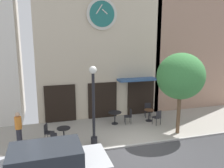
{
  "coord_description": "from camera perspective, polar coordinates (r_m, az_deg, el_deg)",
  "views": [
    {
      "loc": [
        -4.41,
        -9.67,
        5.23
      ],
      "look_at": [
        -0.93,
        2.2,
        2.65
      ],
      "focal_mm": 37.47,
      "sensor_mm": 36.0,
      "label": 1
    }
  ],
  "objects": [
    {
      "name": "neighbor_building_right",
      "position": [
        19.27,
        17.75,
        18.58
      ],
      "size": [
        6.61,
        3.8,
        15.38
      ],
      "color": "#9E7A66",
      "rests_on": "ground_plane"
    },
    {
      "name": "clock_building",
      "position": [
        15.59,
        -3.52,
        16.01
      ],
      "size": [
        7.97,
        3.41,
        12.35
      ],
      "color": "beige",
      "rests_on": "ground_plane"
    },
    {
      "name": "cafe_chair_outer",
      "position": [
        15.5,
        8.72,
        -6.01
      ],
      "size": [
        0.49,
        0.49,
        0.9
      ],
      "color": "black",
      "rests_on": "ground_plane"
    },
    {
      "name": "cafe_chair_curbside",
      "position": [
        11.4,
        -13.66,
        -12.91
      ],
      "size": [
        0.57,
        0.57,
        0.9
      ],
      "color": "black",
      "rests_on": "ground_plane"
    },
    {
      "name": "cafe_table_rightmost",
      "position": [
        12.11,
        -11.69,
        -11.46
      ],
      "size": [
        0.67,
        0.67,
        0.73
      ],
      "color": "black",
      "rests_on": "ground_plane"
    },
    {
      "name": "cafe_table_leftmost",
      "position": [
        14.11,
        0.7,
        -7.6
      ],
      "size": [
        0.79,
        0.79,
        0.74
      ],
      "color": "black",
      "rests_on": "ground_plane"
    },
    {
      "name": "street_tree",
      "position": [
        12.67,
        16.44,
        1.79
      ],
      "size": [
        2.56,
        2.3,
        4.36
      ],
      "color": "brown",
      "rests_on": "ground_plane"
    },
    {
      "name": "cafe_table_near_door",
      "position": [
        14.77,
        9.02,
        -7.16
      ],
      "size": [
        0.6,
        0.6,
        0.73
      ],
      "color": "black",
      "rests_on": "ground_plane"
    },
    {
      "name": "cafe_chair_facing_wall",
      "position": [
        14.19,
        11.04,
        -7.79
      ],
      "size": [
        0.5,
        0.5,
        0.9
      ],
      "color": "black",
      "rests_on": "ground_plane"
    },
    {
      "name": "cafe_chair_under_awning",
      "position": [
        12.36,
        -15.41,
        -11.01
      ],
      "size": [
        0.52,
        0.52,
        0.9
      ],
      "color": "black",
      "rests_on": "ground_plane"
    },
    {
      "name": "ground_plane",
      "position": [
        11.21,
        9.27,
        -16.32
      ],
      "size": [
        26.61,
        10.43,
        0.13
      ],
      "color": "#9E998E"
    },
    {
      "name": "street_lamp",
      "position": [
        11.16,
        -4.53,
        -5.29
      ],
      "size": [
        0.36,
        0.36,
        3.85
      ],
      "color": "black",
      "rests_on": "ground_plane"
    },
    {
      "name": "pedestrian_orange",
      "position": [
        12.22,
        -21.83,
        -10.04
      ],
      "size": [
        0.36,
        0.36,
        1.67
      ],
      "color": "#2D2D38",
      "rests_on": "ground_plane"
    },
    {
      "name": "cafe_chair_facing_street",
      "position": [
        14.22,
        4.19,
        -7.55
      ],
      "size": [
        0.46,
        0.46,
        0.9
      ],
      "color": "black",
      "rests_on": "ground_plane"
    }
  ]
}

